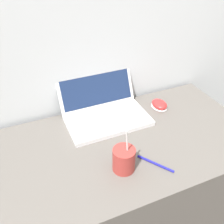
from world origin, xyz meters
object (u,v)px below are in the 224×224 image
at_px(laptop, 103,104).
at_px(computer_mouse, 159,105).
at_px(drink_cup, 124,159).
at_px(pen, 155,164).

height_order(laptop, computer_mouse, laptop).
relative_size(drink_cup, pen, 1.53).
relative_size(drink_cup, computer_mouse, 2.07).
xyz_separation_m(laptop, pen, (0.06, -0.37, -0.05)).
relative_size(computer_mouse, pen, 0.74).
distance_m(laptop, pen, 0.38).
xyz_separation_m(drink_cup, pen, (0.12, -0.03, -0.04)).
bearing_deg(laptop, drink_cup, -99.17).
bearing_deg(drink_cup, laptop, 80.83).
xyz_separation_m(computer_mouse, pen, (-0.22, -0.32, -0.01)).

